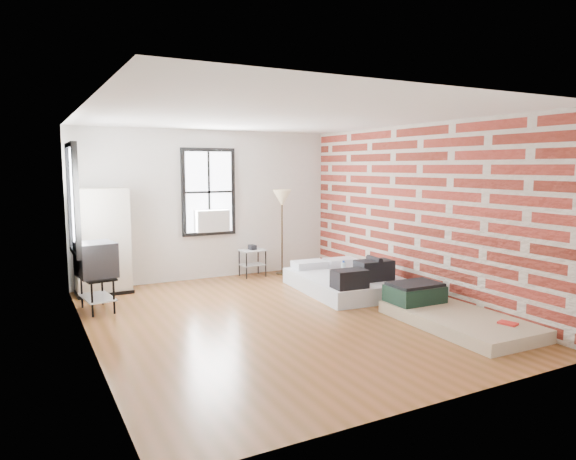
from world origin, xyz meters
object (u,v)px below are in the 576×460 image
mattress_main (348,281)px  mattress_bare (448,313)px  side_table (252,255)px  floor_lamp (282,202)px  tv_stand (96,262)px  wardrobe (102,242)px

mattress_main → mattress_bare: (0.19, -2.13, -0.05)m
mattress_bare → side_table: bearing=107.5°
mattress_bare → floor_lamp: bearing=99.3°
mattress_bare → tv_stand: tv_stand is taller
wardrobe → floor_lamp: (3.37, 0.00, 0.55)m
mattress_main → floor_lamp: floor_lamp is taller
floor_lamp → tv_stand: floor_lamp is taller
side_table → tv_stand: 3.21m
mattress_bare → wardrobe: bearing=136.4°
wardrobe → floor_lamp: size_ratio=1.06×
mattress_main → tv_stand: tv_stand is taller
floor_lamp → tv_stand: (-3.60, -1.05, -0.70)m
side_table → floor_lamp: size_ratio=0.37×
mattress_bare → side_table: size_ratio=3.40×
mattress_main → floor_lamp: 2.20m
mattress_main → tv_stand: (-3.96, 0.73, 0.55)m
mattress_main → floor_lamp: bearing=105.5°
mattress_main → side_table: 2.10m
wardrobe → side_table: bearing=-0.0°
side_table → tv_stand: size_ratio=0.60×
mattress_bare → tv_stand: size_ratio=2.06×
side_table → tv_stand: tv_stand is taller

